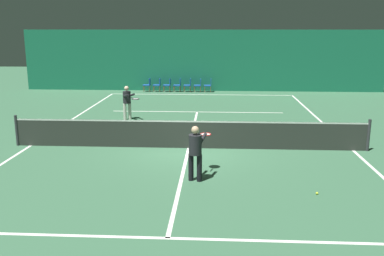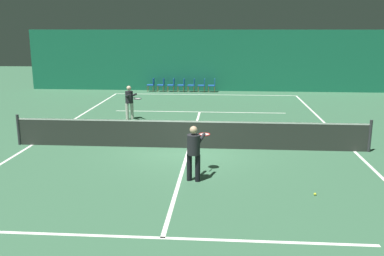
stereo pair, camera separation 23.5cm
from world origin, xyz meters
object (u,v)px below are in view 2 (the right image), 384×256
object	(u,v)px
courtside_chair_4	(192,84)
courtside_chair_5	(202,84)
player_far	(130,100)
tennis_ball	(315,194)
tennis_net	(189,133)
courtside_chair_1	(162,84)
courtside_chair_0	(152,84)
courtside_chair_6	(213,84)
courtside_chair_3	(182,84)
player_near	(194,149)
courtside_chair_2	(172,84)

from	to	relation	value
courtside_chair_4	courtside_chair_5	distance (m)	0.65
player_far	courtside_chair_4	xyz separation A→B (m)	(2.15, 8.57, -0.39)
tennis_ball	courtside_chair_5	bearing A→B (deg)	102.00
tennis_net	courtside_chair_4	world-z (taller)	tennis_net
courtside_chair_4	courtside_chair_5	size ratio (longest dim) A/B	1.00
courtside_chair_1	courtside_chair_5	bearing A→B (deg)	90.00
courtside_chair_0	courtside_chair_6	size ratio (longest dim) A/B	1.00
courtside_chair_4	courtside_chair_3	bearing A→B (deg)	-90.00
tennis_net	courtside_chair_1	bearing A→B (deg)	102.13
player_near	courtside_chair_3	xyz separation A→B (m)	(-1.89, 16.15, -0.39)
player_far	courtside_chair_4	distance (m)	8.84
player_near	courtside_chair_1	distance (m)	16.47
tennis_net	courtside_chair_2	world-z (taller)	tennis_net
courtside_chair_4	player_far	bearing A→B (deg)	-14.05
courtside_chair_3	courtside_chair_4	xyz separation A→B (m)	(0.65, 0.00, 0.00)
courtside_chair_6	courtside_chair_4	bearing A→B (deg)	-90.00
player_near	courtside_chair_2	size ratio (longest dim) A/B	1.79
courtside_chair_3	courtside_chair_4	world-z (taller)	same
player_far	tennis_ball	distance (m)	10.62
courtside_chair_1	tennis_ball	size ratio (longest dim) A/B	12.73
tennis_net	courtside_chair_5	xyz separation A→B (m)	(-0.20, 13.03, -0.03)
courtside_chair_0	courtside_chair_1	xyz separation A→B (m)	(0.65, 0.00, 0.00)
player_far	courtside_chair_4	world-z (taller)	player_far
courtside_chair_2	player_far	bearing A→B (deg)	-5.64
player_far	tennis_ball	size ratio (longest dim) A/B	22.68
courtside_chair_0	player_far	bearing A→B (deg)	3.02
player_far	courtside_chair_2	size ratio (longest dim) A/B	1.78
courtside_chair_2	courtside_chair_4	distance (m)	1.30
courtside_chair_2	tennis_ball	bearing A→B (deg)	18.12
courtside_chair_1	courtside_chair_3	world-z (taller)	same
courtside_chair_4	tennis_ball	xyz separation A→B (m)	(4.26, -17.00, -0.45)
player_far	courtside_chair_0	distance (m)	8.59
player_near	tennis_net	bearing A→B (deg)	22.19
player_far	courtside_chair_2	world-z (taller)	player_far
player_far	courtside_chair_6	size ratio (longest dim) A/B	1.78
courtside_chair_5	player_near	bearing A→B (deg)	2.09
courtside_chair_1	courtside_chair_6	xyz separation A→B (m)	(3.25, 0.00, 0.00)
player_near	player_far	bearing A→B (deg)	39.16
courtside_chair_0	courtside_chair_6	world-z (taller)	same
tennis_net	courtside_chair_2	bearing A→B (deg)	99.37
courtside_chair_2	tennis_ball	world-z (taller)	courtside_chair_2
player_far	courtside_chair_1	distance (m)	8.58
tennis_net	courtside_chair_1	size ratio (longest dim) A/B	14.29
courtside_chair_2	courtside_chair_5	world-z (taller)	same
courtside_chair_2	courtside_chair_0	bearing A→B (deg)	-90.00
tennis_ball	courtside_chair_6	bearing A→B (deg)	99.89
tennis_net	courtside_chair_4	distance (m)	13.06
courtside_chair_1	courtside_chair_6	bearing A→B (deg)	90.00
tennis_net	courtside_chair_3	distance (m)	13.12
player_near	courtside_chair_0	distance (m)	16.60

